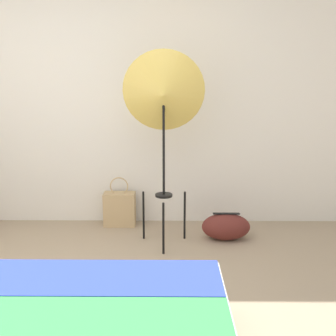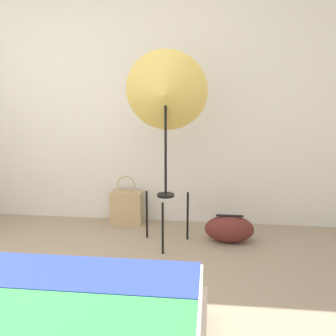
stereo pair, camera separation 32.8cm
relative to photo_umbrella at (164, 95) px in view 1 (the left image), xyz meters
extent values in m
cube|color=silver|center=(-0.44, 0.61, -0.04)|extent=(8.00, 0.05, 2.60)
cube|color=green|center=(-0.37, -1.78, -0.96)|extent=(1.43, 0.41, 0.04)
cube|color=#283DAD|center=(-0.37, -1.36, -0.96)|extent=(1.43, 0.41, 0.04)
cylinder|color=black|center=(0.00, -0.22, -1.11)|extent=(0.02, 0.02, 0.46)
cylinder|color=black|center=(-0.19, 0.11, -1.11)|extent=(0.02, 0.02, 0.46)
cylinder|color=black|center=(0.19, 0.11, -1.11)|extent=(0.02, 0.02, 0.46)
cylinder|color=black|center=(0.00, 0.00, -0.88)|extent=(0.16, 0.16, 0.02)
cylinder|color=black|center=(0.00, 0.00, -0.43)|extent=(0.02, 0.02, 0.90)
cone|color=#D1B251|center=(0.00, 0.00, 0.02)|extent=(0.71, 0.30, 0.72)
cube|color=tan|center=(-0.46, 0.46, -1.17)|extent=(0.32, 0.16, 0.34)
torus|color=tan|center=(-0.46, 0.46, -0.92)|extent=(0.19, 0.01, 0.19)
ellipsoid|color=#5B231E|center=(0.58, 0.10, -1.21)|extent=(0.45, 0.25, 0.25)
cube|color=black|center=(0.58, 0.10, -1.08)|extent=(0.25, 0.04, 0.01)
camera|label=1|loc=(0.07, -3.36, 0.13)|focal=42.00mm
camera|label=2|loc=(0.39, -3.34, 0.13)|focal=42.00mm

